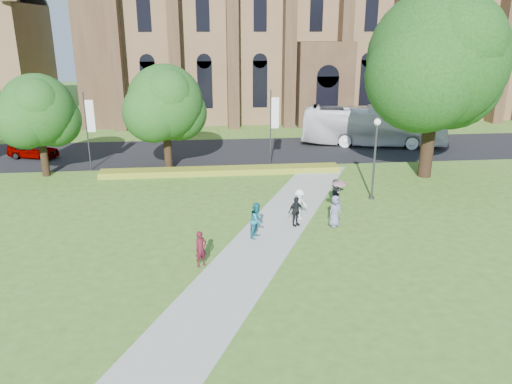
{
  "coord_description": "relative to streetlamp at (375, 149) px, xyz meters",
  "views": [
    {
      "loc": [
        -3.05,
        -23.08,
        10.74
      ],
      "look_at": [
        -0.3,
        3.88,
        1.6
      ],
      "focal_mm": 35.0,
      "sensor_mm": 36.0,
      "label": 1
    }
  ],
  "objects": [
    {
      "name": "road",
      "position": [
        -7.5,
        13.5,
        -3.29
      ],
      "size": [
        160.0,
        10.0,
        0.02
      ],
      "primitive_type": "cube",
      "color": "black",
      "rests_on": "ground"
    },
    {
      "name": "parasol",
      "position": [
        -3.39,
        -4.27,
        -1.1
      ],
      "size": [
        1.03,
        1.03,
        0.74
      ],
      "primitive_type": "imported",
      "rotation": [
        0.0,
        0.0,
        0.26
      ],
      "color": "#D4969D",
      "rests_on": "pedestrian_4"
    },
    {
      "name": "pedestrian_2",
      "position": [
        -5.36,
        -3.11,
        -2.36
      ],
      "size": [
        1.33,
        1.17,
        1.79
      ],
      "primitive_type": "imported",
      "rotation": [
        0.0,
        0.0,
        0.55
      ],
      "color": "white",
      "rests_on": "footpath"
    },
    {
      "name": "banner_pole_1",
      "position": [
        -19.39,
        8.7,
        0.09
      ],
      "size": [
        0.7,
        0.1,
        6.0
      ],
      "color": "#38383D",
      "rests_on": "ground"
    },
    {
      "name": "pedestrian_5",
      "position": [
        -2.79,
        -1.45,
        -2.35
      ],
      "size": [
        1.32,
        1.72,
        1.81
      ],
      "primitive_type": "imported",
      "rotation": [
        0.0,
        0.0,
        1.04
      ],
      "color": "#222429",
      "rests_on": "footpath"
    },
    {
      "name": "banner_pole_0",
      "position": [
        -5.39,
        8.7,
        0.09
      ],
      "size": [
        0.7,
        0.1,
        6.0
      ],
      "color": "#38383D",
      "rests_on": "ground"
    },
    {
      "name": "pedestrian_3",
      "position": [
        -5.74,
        -4.09,
        -2.4
      ],
      "size": [
        1.07,
        0.85,
        1.7
      ],
      "primitive_type": "imported",
      "rotation": [
        0.0,
        0.0,
        0.52
      ],
      "color": "black",
      "rests_on": "footpath"
    },
    {
      "name": "street_tree_0",
      "position": [
        -22.5,
        7.5,
        1.58
      ],
      "size": [
        5.2,
        5.2,
        7.5
      ],
      "color": "#332114",
      "rests_on": "ground"
    },
    {
      "name": "car_0",
      "position": [
        -25.07,
        12.94,
        -2.56
      ],
      "size": [
        4.52,
        2.86,
        1.43
      ],
      "primitive_type": "imported",
      "rotation": [
        0.0,
        0.0,
        1.27
      ],
      "color": "gray",
      "rests_on": "road"
    },
    {
      "name": "pedestrian_1",
      "position": [
        -8.04,
        -5.45,
        -2.3
      ],
      "size": [
        1.1,
        1.17,
        1.92
      ],
      "primitive_type": "imported",
      "rotation": [
        0.0,
        0.0,
        1.04
      ],
      "color": "#1A6D85",
      "rests_on": "footpath"
    },
    {
      "name": "pedestrian_4",
      "position": [
        -3.57,
        -4.37,
        -2.36
      ],
      "size": [
        1.04,
        0.93,
        1.79
      ],
      "primitive_type": "imported",
      "rotation": [
        0.0,
        0.0,
        0.53
      ],
      "color": "slate",
      "rests_on": "footpath"
    },
    {
      "name": "large_tree",
      "position": [
        5.5,
        4.5,
        5.07
      ],
      "size": [
        9.6,
        9.6,
        13.2
      ],
      "color": "#332114",
      "rests_on": "ground"
    },
    {
      "name": "pedestrian_0",
      "position": [
        -10.96,
        -8.47,
        -2.4
      ],
      "size": [
        0.75,
        0.7,
        1.71
      ],
      "primitive_type": "imported",
      "rotation": [
        0.0,
        0.0,
        0.64
      ],
      "color": "#4E121D",
      "rests_on": "footpath"
    },
    {
      "name": "footpath",
      "position": [
        -7.5,
        -5.5,
        -3.28
      ],
      "size": [
        15.58,
        28.54,
        0.04
      ],
      "primitive_type": "cube",
      "rotation": [
        0.0,
        0.0,
        -0.44
      ],
      "color": "#B2B2A8",
      "rests_on": "ground"
    },
    {
      "name": "tour_coach",
      "position": [
        4.81,
        14.65,
        -1.47
      ],
      "size": [
        13.34,
        6.05,
        3.62
      ],
      "primitive_type": "imported",
      "rotation": [
        0.0,
        0.0,
        1.33
      ],
      "color": "white",
      "rests_on": "road"
    },
    {
      "name": "street_tree_1",
      "position": [
        -13.5,
        8.0,
        1.93
      ],
      "size": [
        5.6,
        5.6,
        8.05
      ],
      "color": "#332114",
      "rests_on": "ground"
    },
    {
      "name": "streetlamp",
      "position": [
        0.0,
        0.0,
        0.0
      ],
      "size": [
        0.44,
        0.44,
        5.24
      ],
      "color": "#38383D",
      "rests_on": "ground"
    },
    {
      "name": "cathedral",
      "position": [
        2.5,
        33.23,
        9.69
      ],
      "size": [
        52.6,
        18.25,
        28.0
      ],
      "color": "brown",
      "rests_on": "ground"
    },
    {
      "name": "flower_hedge",
      "position": [
        -9.5,
        6.7,
        -3.07
      ],
      "size": [
        18.0,
        1.4,
        0.45
      ],
      "primitive_type": "cube",
      "color": "gold",
      "rests_on": "ground"
    },
    {
      "name": "ground",
      "position": [
        -7.5,
        -6.5,
        -3.3
      ],
      "size": [
        160.0,
        160.0,
        0.0
      ],
      "primitive_type": "plane",
      "color": "#3F681F",
      "rests_on": "ground"
    }
  ]
}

